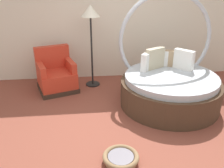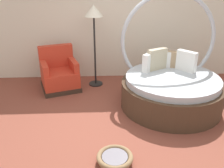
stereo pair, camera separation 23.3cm
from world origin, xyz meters
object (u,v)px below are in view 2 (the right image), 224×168
at_px(red_armchair, 59,74).
at_px(pet_basket, 115,158).
at_px(floor_lamp, 94,19).
at_px(round_daybed, 171,85).

xyz_separation_m(red_armchair, pet_basket, (1.11, -2.55, -0.26)).
relative_size(pet_basket, floor_lamp, 0.28).
xyz_separation_m(round_daybed, floor_lamp, (-1.48, 1.05, 1.11)).
distance_m(pet_basket, floor_lamp, 3.08).
distance_m(round_daybed, floor_lamp, 2.13).
distance_m(red_armchair, floor_lamp, 1.46).
xyz_separation_m(pet_basket, floor_lamp, (-0.29, 2.70, 1.46)).
relative_size(round_daybed, red_armchair, 2.12).
bearing_deg(pet_basket, red_armchair, 113.47).
xyz_separation_m(round_daybed, red_armchair, (-2.30, 0.91, -0.09)).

